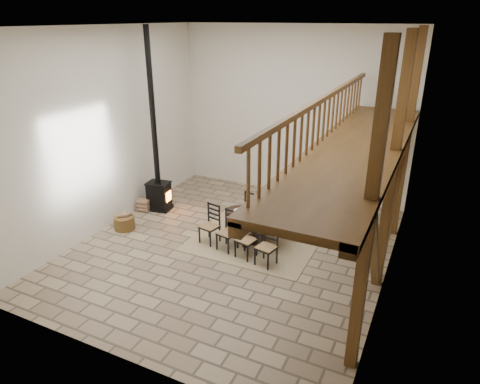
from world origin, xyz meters
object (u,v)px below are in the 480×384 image
at_px(wood_stove, 157,172).
at_px(log_stack, 144,205).
at_px(dining_table, 253,229).
at_px(log_basket, 124,222).

relative_size(wood_stove, log_stack, 13.34).
bearing_deg(wood_stove, dining_table, -18.50).
bearing_deg(wood_stove, log_stack, -144.67).
height_order(log_basket, log_stack, log_basket).
bearing_deg(log_stack, wood_stove, 42.89).
bearing_deg(log_basket, log_stack, 101.64).
distance_m(wood_stove, log_stack, 1.06).
height_order(wood_stove, log_basket, wood_stove).
bearing_deg(log_stack, dining_table, -4.98).
xyz_separation_m(dining_table, log_stack, (-3.56, 0.31, -0.19)).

